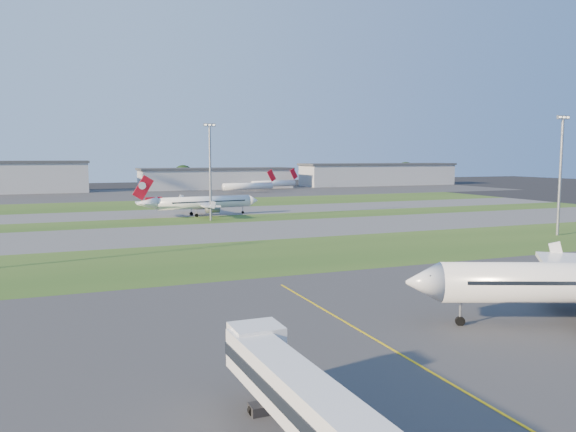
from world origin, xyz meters
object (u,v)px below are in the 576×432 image
jet_bridge (334,429)px  light_mast_east (561,167)px  mini_jet_near (248,186)px  mini_jet_far (274,183)px  airliner_taxiing (203,203)px  light_mast_centre (210,165)px

jet_bridge → light_mast_east: size_ratio=1.04×
mini_jet_near → mini_jet_far: same height
light_mast_east → airliner_taxiing: bearing=131.9°
jet_bridge → airliner_taxiing: bearing=79.2°
jet_bridge → airliner_taxiing: size_ratio=0.78×
mini_jet_far → light_mast_east: size_ratio=1.09×
airliner_taxiing → light_mast_east: bearing=126.0°
mini_jet_near → light_mast_centre: 116.77m
mini_jet_far → light_mast_east: light_mast_east is taller
jet_bridge → light_mast_east: light_mast_east is taller
jet_bridge → airliner_taxiing: (25.88, 136.15, -0.23)m
mini_jet_near → airliner_taxiing: bearing=-126.1°
airliner_taxiing → jet_bridge: bearing=73.3°
jet_bridge → light_mast_centre: light_mast_centre is taller
jet_bridge → light_mast_centre: bearing=78.6°
jet_bridge → light_mast_centre: (24.81, 123.24, 10.81)m
airliner_taxiing → light_mast_east: (61.93, -68.91, 11.03)m
jet_bridge → light_mast_centre: 126.17m
jet_bridge → mini_jet_far: mini_jet_far is taller
airliner_taxiing → mini_jet_far: bearing=-125.3°
airliner_taxiing → mini_jet_near: airliner_taxiing is taller
mini_jet_near → light_mast_centre: size_ratio=1.10×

